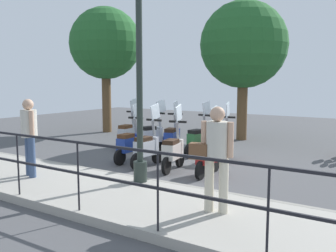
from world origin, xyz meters
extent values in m
plane|color=#4C4C4F|center=(0.00, 0.00, 0.00)|extent=(28.00, 28.00, 0.00)
cube|color=#A39E93|center=(-3.20, 0.00, 0.07)|extent=(2.20, 20.00, 0.15)
cube|color=gray|center=(-2.15, 0.00, 0.07)|extent=(0.10, 20.00, 0.15)
cube|color=black|center=(-4.20, 0.00, 1.20)|extent=(0.04, 16.00, 0.04)
cube|color=black|center=(-4.20, 0.00, 0.73)|extent=(0.04, 16.00, 0.04)
cylinder|color=black|center=(-4.20, -3.64, 0.68)|extent=(0.03, 0.03, 1.05)
cylinder|color=black|center=(-4.20, -2.18, 0.68)|extent=(0.03, 0.03, 1.05)
cylinder|color=black|center=(-4.20, -0.73, 0.68)|extent=(0.03, 0.03, 1.05)
cylinder|color=black|center=(-4.20, 0.73, 0.68)|extent=(0.03, 0.03, 1.05)
cylinder|color=#232D28|center=(-2.40, -0.53, 0.35)|extent=(0.26, 0.26, 0.40)
cylinder|color=#232D28|center=(-2.40, -0.53, 2.44)|extent=(0.12, 0.12, 4.58)
cylinder|color=beige|center=(-3.12, -2.62, 0.56)|extent=(0.14, 0.14, 0.82)
cylinder|color=beige|center=(-3.16, -2.41, 0.56)|extent=(0.14, 0.14, 0.82)
cylinder|color=beige|center=(-3.14, -2.51, 1.25)|extent=(0.37, 0.37, 0.55)
sphere|color=tan|center=(-3.14, -2.51, 1.63)|extent=(0.22, 0.22, 0.22)
cylinder|color=tan|center=(-3.11, -2.71, 1.26)|extent=(0.09, 0.09, 0.52)
cylinder|color=tan|center=(-3.18, -2.32, 1.26)|extent=(0.09, 0.09, 0.52)
cube|color=brown|center=(-3.24, -2.27, 1.07)|extent=(0.19, 0.30, 0.24)
cylinder|color=#384C70|center=(-3.26, 1.70, 0.56)|extent=(0.14, 0.14, 0.82)
cylinder|color=#384C70|center=(-3.34, 1.50, 0.56)|extent=(0.14, 0.14, 0.82)
cylinder|color=beige|center=(-3.30, 1.60, 1.25)|extent=(0.41, 0.41, 0.55)
sphere|color=tan|center=(-3.30, 1.60, 1.63)|extent=(0.22, 0.22, 0.22)
cylinder|color=tan|center=(-3.22, 1.79, 1.26)|extent=(0.09, 0.09, 0.52)
cylinder|color=tan|center=(-3.37, 1.42, 1.26)|extent=(0.09, 0.09, 0.52)
cylinder|color=brown|center=(3.29, 5.46, 1.25)|extent=(0.36, 0.36, 2.49)
sphere|color=#235B28|center=(3.29, 5.46, 3.56)|extent=(2.84, 2.84, 2.84)
cylinder|color=brown|center=(4.38, 0.09, 1.10)|extent=(0.36, 0.36, 2.20)
sphere|color=#235B28|center=(4.38, 0.09, 3.33)|extent=(3.01, 3.01, 3.01)
cylinder|color=black|center=(-0.33, -1.15, 0.20)|extent=(0.40, 0.10, 0.40)
cylinder|color=black|center=(-1.16, -1.20, 0.20)|extent=(0.40, 0.10, 0.40)
cube|color=#B21E1E|center=(-0.83, -1.18, 0.48)|extent=(0.61, 0.31, 0.36)
cube|color=#B21E1E|center=(-0.54, -1.16, 0.50)|extent=(0.14, 0.31, 0.44)
cube|color=black|center=(-0.90, -1.18, 0.71)|extent=(0.41, 0.28, 0.10)
cylinder|color=gray|center=(-0.48, -1.16, 0.85)|extent=(0.19, 0.08, 0.55)
cube|color=black|center=(-0.48, -1.16, 1.13)|extent=(0.08, 0.44, 0.05)
cube|color=silver|center=(-0.42, -1.16, 1.33)|extent=(0.39, 0.05, 0.42)
cylinder|color=black|center=(-0.38, -0.22, 0.20)|extent=(0.41, 0.15, 0.40)
cylinder|color=black|center=(-1.20, -0.36, 0.20)|extent=(0.41, 0.15, 0.40)
cube|color=beige|center=(-0.87, -0.30, 0.48)|extent=(0.64, 0.38, 0.36)
cube|color=beige|center=(-0.58, -0.26, 0.50)|extent=(0.17, 0.32, 0.44)
cube|color=black|center=(-0.94, -0.32, 0.71)|extent=(0.44, 0.32, 0.10)
cylinder|color=gray|center=(-0.52, -0.25, 0.85)|extent=(0.19, 0.10, 0.55)
cube|color=black|center=(-0.52, -0.25, 1.13)|extent=(0.13, 0.44, 0.05)
cube|color=silver|center=(-0.47, -0.24, 1.33)|extent=(0.39, 0.09, 0.42)
cylinder|color=black|center=(-0.37, 0.45, 0.20)|extent=(0.40, 0.09, 0.40)
cylinder|color=black|center=(-1.20, 0.47, 0.20)|extent=(0.40, 0.09, 0.40)
cube|color=#B7BCC6|center=(-0.87, 0.46, 0.48)|extent=(0.61, 0.30, 0.36)
cube|color=#B7BCC6|center=(-0.58, 0.45, 0.50)|extent=(0.13, 0.30, 0.44)
cube|color=black|center=(-0.94, 0.46, 0.71)|extent=(0.41, 0.27, 0.10)
cylinder|color=gray|center=(-0.52, 0.45, 0.85)|extent=(0.19, 0.08, 0.55)
cube|color=black|center=(-0.52, 0.45, 1.13)|extent=(0.08, 0.44, 0.05)
cube|color=silver|center=(-0.46, 0.45, 1.33)|extent=(0.39, 0.04, 0.42)
cylinder|color=black|center=(-0.23, 1.14, 0.20)|extent=(0.40, 0.09, 0.40)
cylinder|color=black|center=(-1.06, 1.12, 0.20)|extent=(0.40, 0.09, 0.40)
cube|color=navy|center=(-0.73, 1.13, 0.48)|extent=(0.61, 0.29, 0.36)
cube|color=navy|center=(-0.44, 1.13, 0.50)|extent=(0.13, 0.30, 0.44)
cube|color=#4C2D19|center=(-0.80, 1.13, 0.71)|extent=(0.41, 0.27, 0.10)
cylinder|color=gray|center=(-0.38, 1.14, 0.85)|extent=(0.18, 0.07, 0.55)
cube|color=black|center=(-0.38, 1.14, 1.13)|extent=(0.07, 0.44, 0.05)
cube|color=silver|center=(-0.32, 1.14, 1.33)|extent=(0.39, 0.04, 0.42)
cylinder|color=black|center=(1.26, -0.76, 0.20)|extent=(0.41, 0.16, 0.40)
cylinder|color=black|center=(0.45, -0.93, 0.20)|extent=(0.41, 0.16, 0.40)
cube|color=#B21E1E|center=(0.77, -0.87, 0.48)|extent=(0.65, 0.40, 0.36)
cube|color=#B21E1E|center=(1.05, -0.81, 0.50)|extent=(0.18, 0.32, 0.44)
cube|color=black|center=(0.70, -0.88, 0.71)|extent=(0.45, 0.34, 0.10)
cylinder|color=gray|center=(1.11, -0.79, 0.85)|extent=(0.19, 0.11, 0.55)
cube|color=black|center=(1.11, -0.79, 1.13)|extent=(0.15, 0.44, 0.05)
cube|color=silver|center=(1.17, -0.78, 1.33)|extent=(0.39, 0.11, 0.42)
cylinder|color=black|center=(1.43, -0.07, 0.20)|extent=(0.41, 0.14, 0.40)
cylinder|color=black|center=(0.61, 0.06, 0.20)|extent=(0.41, 0.14, 0.40)
cube|color=#2D6B38|center=(0.94, 0.01, 0.48)|extent=(0.64, 0.37, 0.36)
cube|color=#2D6B38|center=(1.22, -0.04, 0.50)|extent=(0.17, 0.32, 0.44)
cube|color=black|center=(0.87, 0.02, 0.71)|extent=(0.44, 0.32, 0.10)
cylinder|color=gray|center=(1.28, -0.05, 0.85)|extent=(0.19, 0.10, 0.55)
cube|color=black|center=(1.28, -0.05, 1.13)|extent=(0.13, 0.44, 0.05)
cube|color=silver|center=(1.34, -0.06, 1.33)|extent=(0.39, 0.09, 0.42)
cylinder|color=black|center=(1.29, 0.89, 0.20)|extent=(0.41, 0.18, 0.40)
cylinder|color=black|center=(0.48, 0.69, 0.20)|extent=(0.41, 0.18, 0.40)
cube|color=navy|center=(0.80, 0.77, 0.48)|extent=(0.65, 0.42, 0.36)
cube|color=navy|center=(1.08, 0.84, 0.50)|extent=(0.19, 0.32, 0.44)
cube|color=black|center=(0.73, 0.75, 0.71)|extent=(0.45, 0.35, 0.10)
cylinder|color=gray|center=(1.14, 0.86, 0.85)|extent=(0.19, 0.11, 0.55)
cube|color=black|center=(1.14, 0.86, 1.13)|extent=(0.17, 0.44, 0.05)
cube|color=silver|center=(1.20, 0.87, 1.33)|extent=(0.38, 0.13, 0.42)
cylinder|color=black|center=(1.29, 1.37, 0.20)|extent=(0.41, 0.19, 0.40)
cylinder|color=black|center=(0.49, 1.60, 0.20)|extent=(0.41, 0.19, 0.40)
cube|color=#B7BCC6|center=(0.81, 1.51, 0.48)|extent=(0.65, 0.44, 0.36)
cube|color=#B7BCC6|center=(1.08, 1.43, 0.50)|extent=(0.20, 0.32, 0.44)
cube|color=black|center=(0.74, 1.53, 0.71)|extent=(0.46, 0.36, 0.10)
cylinder|color=gray|center=(1.14, 1.41, 0.85)|extent=(0.20, 0.12, 0.55)
cube|color=black|center=(1.14, 1.41, 1.13)|extent=(0.18, 0.44, 0.05)
cube|color=silver|center=(1.20, 1.39, 1.33)|extent=(0.38, 0.14, 0.42)
cylinder|color=black|center=(1.22, 2.38, 0.20)|extent=(0.41, 0.12, 0.40)
cylinder|color=black|center=(0.39, 2.31, 0.20)|extent=(0.41, 0.12, 0.40)
cube|color=#B7BCC6|center=(0.72, 2.34, 0.48)|extent=(0.62, 0.33, 0.36)
cube|color=#B7BCC6|center=(1.01, 2.36, 0.50)|extent=(0.15, 0.31, 0.44)
cube|color=#4C2D19|center=(0.65, 2.33, 0.71)|extent=(0.42, 0.30, 0.10)
cylinder|color=gray|center=(1.07, 2.37, 0.85)|extent=(0.19, 0.09, 0.55)
cube|color=black|center=(1.07, 2.37, 1.13)|extent=(0.10, 0.44, 0.05)
cube|color=silver|center=(1.13, 2.37, 1.33)|extent=(0.39, 0.07, 0.42)
camera|label=1|loc=(-8.09, -4.85, 2.13)|focal=40.00mm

